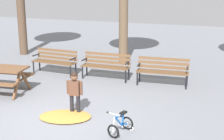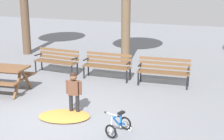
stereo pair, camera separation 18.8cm
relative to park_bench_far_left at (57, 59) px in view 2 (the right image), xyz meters
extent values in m
plane|color=slate|center=(2.00, -3.56, -0.51)|extent=(36.00, 36.00, 0.00)
cube|color=brown|center=(-0.68, -1.81, -0.06)|extent=(1.82, 0.46, 0.04)
cube|color=brown|center=(0.20, -2.51, -0.15)|extent=(0.13, 0.57, 0.76)
cube|color=brown|center=(0.14, -2.01, -0.15)|extent=(0.13, 0.57, 0.76)
cube|color=brown|center=(0.17, -2.26, -0.09)|extent=(0.22, 1.10, 0.04)
cube|color=brown|center=(0.01, 0.09, -0.07)|extent=(1.60, 0.17, 0.03)
cube|color=brown|center=(0.00, -0.03, -0.07)|extent=(1.60, 0.17, 0.03)
cube|color=brown|center=(-0.01, -0.15, -0.07)|extent=(1.60, 0.17, 0.03)
cube|color=brown|center=(-0.02, -0.27, -0.07)|extent=(1.60, 0.17, 0.03)
cube|color=brown|center=(0.01, 0.13, 0.03)|extent=(1.60, 0.14, 0.09)
cube|color=brown|center=(0.01, 0.13, 0.16)|extent=(1.60, 0.14, 0.09)
cube|color=brown|center=(0.01, 0.13, 0.30)|extent=(1.60, 0.14, 0.09)
cylinder|color=black|center=(0.73, -0.30, -0.29)|extent=(0.05, 0.05, 0.44)
cylinder|color=black|center=(0.76, 0.06, -0.29)|extent=(0.05, 0.05, 0.44)
cube|color=black|center=(0.74, -0.12, 0.11)|extent=(0.06, 0.40, 0.03)
cylinder|color=black|center=(-0.76, -0.21, -0.29)|extent=(0.05, 0.05, 0.44)
cylinder|color=black|center=(-0.74, 0.15, -0.29)|extent=(0.05, 0.05, 0.44)
cube|color=black|center=(-0.75, -0.03, 0.11)|extent=(0.06, 0.40, 0.03)
cube|color=brown|center=(1.89, 0.12, -0.07)|extent=(1.60, 0.09, 0.03)
cube|color=brown|center=(1.89, 0.00, -0.07)|extent=(1.60, 0.09, 0.03)
cube|color=brown|center=(1.90, -0.12, -0.07)|extent=(1.60, 0.09, 0.03)
cube|color=brown|center=(1.90, -0.24, -0.07)|extent=(1.60, 0.09, 0.03)
cube|color=brown|center=(1.89, 0.16, 0.03)|extent=(1.60, 0.07, 0.09)
cube|color=brown|center=(1.89, 0.16, 0.16)|extent=(1.60, 0.07, 0.09)
cube|color=brown|center=(1.89, 0.16, 0.30)|extent=(1.60, 0.07, 0.09)
cylinder|color=black|center=(2.65, -0.21, -0.29)|extent=(0.05, 0.05, 0.44)
cylinder|color=black|center=(2.64, 0.15, -0.29)|extent=(0.05, 0.05, 0.44)
cube|color=black|center=(2.64, -0.03, 0.11)|extent=(0.05, 0.40, 0.03)
cylinder|color=black|center=(1.15, -0.23, -0.29)|extent=(0.05, 0.05, 0.44)
cylinder|color=black|center=(1.14, 0.13, -0.29)|extent=(0.05, 0.05, 0.44)
cube|color=black|center=(1.14, -0.05, 0.11)|extent=(0.05, 0.40, 0.03)
cube|color=brown|center=(3.78, 0.10, -0.07)|extent=(1.60, 0.20, 0.03)
cube|color=brown|center=(3.79, -0.01, -0.07)|extent=(1.60, 0.20, 0.03)
cube|color=brown|center=(3.80, -0.13, -0.07)|extent=(1.60, 0.20, 0.03)
cube|color=brown|center=(3.81, -0.25, -0.07)|extent=(1.60, 0.20, 0.03)
cube|color=brown|center=(3.78, 0.14, 0.03)|extent=(1.60, 0.17, 0.09)
cube|color=brown|center=(3.78, 0.14, 0.16)|extent=(1.60, 0.17, 0.09)
cube|color=brown|center=(3.78, 0.14, 0.30)|extent=(1.60, 0.17, 0.09)
cylinder|color=black|center=(4.55, -0.17, -0.29)|extent=(0.05, 0.05, 0.44)
cylinder|color=black|center=(4.53, 0.18, -0.29)|extent=(0.05, 0.05, 0.44)
cube|color=black|center=(4.54, 0.01, 0.11)|extent=(0.07, 0.40, 0.03)
cylinder|color=black|center=(3.06, -0.29, -0.29)|extent=(0.05, 0.05, 0.44)
cylinder|color=black|center=(3.03, 0.07, -0.29)|extent=(0.05, 0.05, 0.44)
cube|color=black|center=(3.05, -0.11, 0.11)|extent=(0.07, 0.40, 0.03)
cylinder|color=black|center=(2.34, -3.02, -0.27)|extent=(0.10, 0.10, 0.49)
cube|color=black|center=(2.34, -3.02, -0.48)|extent=(0.11, 0.17, 0.06)
cylinder|color=black|center=(2.17, -3.04, -0.27)|extent=(0.10, 0.10, 0.49)
cube|color=black|center=(2.17, -3.04, -0.48)|extent=(0.11, 0.17, 0.06)
cube|color=brown|center=(2.26, -3.03, 0.16)|extent=(0.27, 0.18, 0.36)
sphere|color=brown|center=(2.26, -3.03, 0.44)|extent=(0.18, 0.18, 0.18)
sphere|color=black|center=(2.26, -3.03, 0.47)|extent=(0.17, 0.17, 0.17)
cylinder|color=brown|center=(2.42, -3.01, 0.17)|extent=(0.07, 0.07, 0.34)
cylinder|color=brown|center=(2.09, -3.05, 0.17)|extent=(0.07, 0.07, 0.34)
torus|color=black|center=(3.58, -3.94, -0.36)|extent=(0.30, 0.13, 0.30)
cylinder|color=silver|center=(3.58, -3.94, -0.36)|extent=(0.06, 0.05, 0.04)
torus|color=black|center=(3.74, -3.44, -0.36)|extent=(0.30, 0.13, 0.30)
cylinder|color=silver|center=(3.74, -3.44, -0.36)|extent=(0.06, 0.05, 0.04)
torus|color=white|center=(3.84, -3.47, -0.46)|extent=(0.11, 0.06, 0.11)
torus|color=white|center=(3.63, -3.41, -0.46)|extent=(0.11, 0.06, 0.11)
cylinder|color=blue|center=(3.64, -3.76, -0.19)|extent=(0.12, 0.30, 0.32)
cylinder|color=blue|center=(3.68, -3.61, -0.21)|extent=(0.06, 0.08, 0.27)
cylinder|color=blue|center=(3.71, -3.53, -0.35)|extent=(0.09, 0.20, 0.05)
cylinder|color=silver|center=(3.59, -3.92, -0.20)|extent=(0.05, 0.08, 0.32)
cylinder|color=blue|center=(3.64, -3.74, -0.09)|extent=(0.13, 0.32, 0.05)
cube|color=black|center=(3.69, -3.59, -0.06)|extent=(0.14, 0.19, 0.04)
cylinder|color=silver|center=(3.60, -3.90, 0.01)|extent=(0.33, 0.12, 0.02)
cylinder|color=black|center=(3.76, -3.95, 0.01)|extent=(0.06, 0.05, 0.04)
cylinder|color=black|center=(3.43, -3.85, 0.01)|extent=(0.06, 0.05, 0.04)
ellipsoid|color=#C68438|center=(2.14, -3.34, -0.48)|extent=(1.44, 1.19, 0.07)
cylinder|color=brown|center=(-2.88, 2.29, 1.39)|extent=(0.36, 0.36, 3.79)
cylinder|color=brown|center=(1.74, 2.28, 1.22)|extent=(0.35, 0.35, 3.47)
camera|label=1|loc=(5.75, -9.91, 2.70)|focal=53.46mm
camera|label=2|loc=(5.93, -9.84, 2.70)|focal=53.46mm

